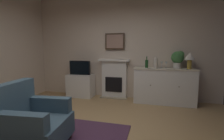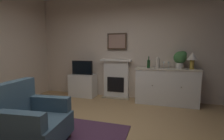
% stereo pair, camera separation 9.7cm
% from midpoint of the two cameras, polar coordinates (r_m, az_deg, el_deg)
% --- Properties ---
extents(wall_rear, '(5.23, 0.06, 2.89)m').
position_cam_midpoint_polar(wall_rear, '(4.59, 4.81, 8.22)').
color(wall_rear, beige).
rests_on(wall_rear, ground_plane).
extents(fireplace_unit, '(0.87, 0.30, 1.10)m').
position_cam_midpoint_polar(fireplace_unit, '(4.57, 2.16, -3.05)').
color(fireplace_unit, white).
rests_on(fireplace_unit, ground_plane).
extents(framed_picture, '(0.55, 0.04, 0.45)m').
position_cam_midpoint_polar(framed_picture, '(4.55, 2.37, 10.12)').
color(framed_picture, '#473323').
extents(sideboard_cabinet, '(1.51, 0.49, 0.90)m').
position_cam_midpoint_polar(sideboard_cabinet, '(4.28, 19.25, -5.45)').
color(sideboard_cabinet, white).
rests_on(sideboard_cabinet, ground_plane).
extents(table_lamp, '(0.26, 0.26, 0.40)m').
position_cam_midpoint_polar(table_lamp, '(4.26, 27.26, 3.99)').
color(table_lamp, '#B79338').
rests_on(table_lamp, sideboard_cabinet).
extents(wine_bottle, '(0.08, 0.08, 0.29)m').
position_cam_midpoint_polar(wine_bottle, '(4.23, 13.52, 2.22)').
color(wine_bottle, '#193F1E').
rests_on(wine_bottle, sideboard_cabinet).
extents(wine_glass_left, '(0.07, 0.07, 0.16)m').
position_cam_midpoint_polar(wine_glass_left, '(4.21, 18.56, 2.22)').
color(wine_glass_left, silver).
rests_on(wine_glass_left, sideboard_cabinet).
extents(wine_glass_center, '(0.07, 0.07, 0.16)m').
position_cam_midpoint_polar(wine_glass_center, '(4.22, 20.05, 2.18)').
color(wine_glass_center, silver).
rests_on(wine_glass_center, sideboard_cabinet).
extents(vase_decorative, '(0.11, 0.11, 0.28)m').
position_cam_midpoint_polar(vase_decorative, '(4.15, 16.54, 2.48)').
color(vase_decorative, beige).
rests_on(vase_decorative, sideboard_cabinet).
extents(tv_cabinet, '(0.75, 0.42, 0.65)m').
position_cam_midpoint_polar(tv_cabinet, '(4.81, -9.73, -5.38)').
color(tv_cabinet, white).
rests_on(tv_cabinet, ground_plane).
extents(tv_set, '(0.62, 0.07, 0.40)m').
position_cam_midpoint_polar(tv_set, '(4.70, -9.99, 0.82)').
color(tv_set, black).
rests_on(tv_set, tv_cabinet).
extents(potted_plant_fern, '(0.30, 0.30, 0.43)m').
position_cam_midpoint_polar(potted_plant_fern, '(4.19, -31.31, -9.13)').
color(potted_plant_fern, '#936B4C').
rests_on(potted_plant_fern, ground_plane).
extents(potted_plant_small, '(0.30, 0.30, 0.43)m').
position_cam_midpoint_polar(potted_plant_small, '(4.27, 23.73, 3.87)').
color(potted_plant_small, beige).
rests_on(potted_plant_small, sideboard_cabinet).
extents(armchair, '(0.89, 0.85, 0.92)m').
position_cam_midpoint_polar(armchair, '(2.56, -25.95, -15.94)').
color(armchair, '#3F596B').
rests_on(armchair, ground_plane).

